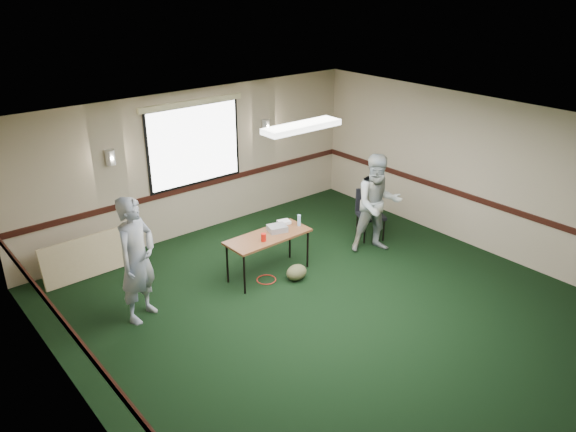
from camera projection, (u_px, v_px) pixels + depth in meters
ground at (345, 321)px, 8.04m from camera, size 8.00×8.00×0.00m
room_shell at (255, 178)px, 8.91m from camera, size 8.00×8.02×8.00m
folding_table at (268, 238)px, 9.00m from camera, size 1.44×0.60×0.71m
projector at (277, 228)px, 9.11m from camera, size 0.34×0.31×0.10m
game_console at (284, 222)px, 9.40m from camera, size 0.23×0.21×0.05m
red_cup at (264, 237)px, 8.77m from camera, size 0.08×0.08×0.13m
water_bottle at (299, 220)px, 9.29m from camera, size 0.06×0.06×0.19m
duffel_bag at (296, 272)px, 9.06m from camera, size 0.44×0.39×0.26m
cable_coil at (266, 280)px, 9.09m from camera, size 0.38×0.38×0.02m
folded_table at (83, 258)px, 9.05m from camera, size 1.33×0.23×0.68m
conference_chair at (369, 209)px, 10.41m from camera, size 0.60×0.61×0.92m
person_left at (137, 259)px, 7.78m from camera, size 0.80×0.70×1.86m
person_right at (378, 204)px, 9.73m from camera, size 1.08×1.01×1.78m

